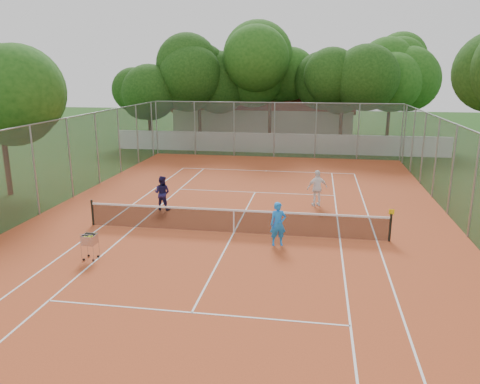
% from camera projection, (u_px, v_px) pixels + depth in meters
% --- Properties ---
extents(ground, '(120.00, 120.00, 0.00)m').
position_uv_depth(ground, '(234.00, 233.00, 18.51)').
color(ground, '#15370F').
rests_on(ground, ground).
extents(court_pad, '(18.00, 34.00, 0.02)m').
position_uv_depth(court_pad, '(234.00, 233.00, 18.50)').
color(court_pad, '#B14922').
rests_on(court_pad, ground).
extents(court_lines, '(10.98, 23.78, 0.01)m').
position_uv_depth(court_lines, '(234.00, 233.00, 18.50)').
color(court_lines, white).
rests_on(court_lines, court_pad).
extents(tennis_net, '(11.88, 0.10, 0.98)m').
position_uv_depth(tennis_net, '(234.00, 221.00, 18.38)').
color(tennis_net, black).
rests_on(tennis_net, court_pad).
extents(perimeter_fence, '(18.00, 34.00, 4.00)m').
position_uv_depth(perimeter_fence, '(234.00, 184.00, 18.00)').
color(perimeter_fence, slate).
rests_on(perimeter_fence, ground).
extents(boundary_wall, '(26.00, 0.30, 1.50)m').
position_uv_depth(boundary_wall, '(276.00, 143.00, 36.46)').
color(boundary_wall, white).
rests_on(boundary_wall, ground).
extents(clubhouse, '(16.40, 9.00, 4.40)m').
position_uv_depth(clubhouse, '(265.00, 113.00, 45.96)').
color(clubhouse, beige).
rests_on(clubhouse, ground).
extents(tropical_trees, '(29.00, 19.00, 10.00)m').
position_uv_depth(tropical_trees, '(281.00, 86.00, 38.25)').
color(tropical_trees, '#12340D').
rests_on(tropical_trees, ground).
extents(player_near, '(0.68, 0.54, 1.63)m').
position_uv_depth(player_near, '(278.00, 224.00, 16.99)').
color(player_near, '#1C82F0').
rests_on(player_near, court_pad).
extents(player_far_left, '(0.83, 0.68, 1.58)m').
position_uv_depth(player_far_left, '(162.00, 193.00, 21.38)').
color(player_far_left, '#1C184A').
rests_on(player_far_left, court_pad).
extents(player_far_right, '(1.09, 0.77, 1.72)m').
position_uv_depth(player_far_right, '(317.00, 188.00, 21.98)').
color(player_far_right, white).
rests_on(player_far_right, court_pad).
extents(ball_hopper, '(0.52, 0.52, 0.97)m').
position_uv_depth(ball_hopper, '(90.00, 246.00, 15.77)').
color(ball_hopper, '#B4B3BA').
rests_on(ball_hopper, court_pad).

